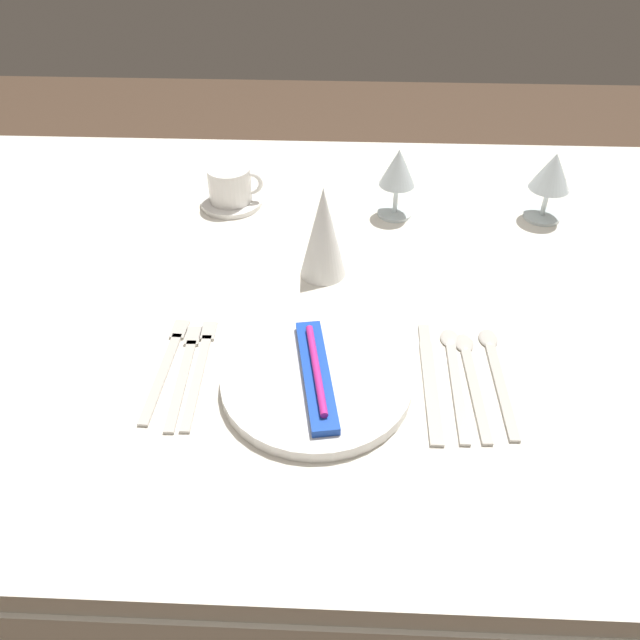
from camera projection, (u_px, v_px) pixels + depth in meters
The scene contains 16 objects.
ground_plane at pixel (327, 532), 1.56m from camera, with size 6.00×6.00×0.00m, color #4C3828.
dining_table at pixel (329, 322), 1.13m from camera, with size 1.80×1.11×0.74m.
dinner_plate at pixel (316, 382), 0.89m from camera, with size 0.26×0.26×0.02m, color white.
toothbrush_package at pixel (316, 373), 0.88m from camera, with size 0.07×0.21×0.02m.
fork_outer at pixel (200, 367), 0.93m from camera, with size 0.02×0.22×0.00m.
fork_inner at pixel (185, 371), 0.92m from camera, with size 0.02×0.21×0.00m.
fork_salad at pixel (166, 364), 0.93m from camera, with size 0.03×0.21×0.00m.
dinner_knife at pixel (430, 383), 0.90m from camera, with size 0.02×0.23×0.00m.
spoon_soup at pixel (454, 368), 0.92m from camera, with size 0.03×0.22×0.01m.
spoon_dessert at pixel (471, 371), 0.92m from camera, with size 0.03×0.21×0.01m.
spoon_tea at pixel (496, 367), 0.93m from camera, with size 0.03×0.22×0.01m.
saucer_left at pixel (232, 202), 1.28m from camera, with size 0.12×0.12×0.01m, color white.
coffee_cup_left at pixel (231, 184), 1.25m from camera, with size 0.11×0.08×0.07m.
wine_glass_centre at pixel (398, 171), 1.19m from camera, with size 0.07×0.07×0.13m.
wine_glass_left at pixel (552, 175), 1.19m from camera, with size 0.08×0.08×0.13m.
napkin_folded at pixel (323, 232), 1.05m from camera, with size 0.08×0.08×0.16m, color white.
Camera 1 is at (0.02, -0.87, 1.39)m, focal length 36.55 mm.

